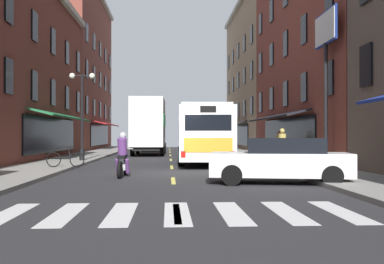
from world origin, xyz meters
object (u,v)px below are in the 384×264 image
(transit_bus, at_px, (202,134))
(sedan_near, at_px, (154,144))
(sedan_mid, at_px, (281,160))
(street_lamp_twin, at_px, (82,112))
(motorcycle_rider, at_px, (123,158))
(pedestrian_mid, at_px, (282,146))
(billboard_sign, at_px, (326,49))
(pedestrian_far, at_px, (279,145))
(box_truck, at_px, (149,127))
(bicycle_near, at_px, (65,159))

(transit_bus, xyz_separation_m, sedan_near, (-3.33, 19.16, -0.89))
(sedan_mid, xyz_separation_m, street_lamp_twin, (-8.41, 11.40, 2.11))
(motorcycle_rider, relative_size, street_lamp_twin, 0.43)
(pedestrian_mid, bearing_deg, billboard_sign, -79.64)
(billboard_sign, relative_size, sedan_mid, 1.53)
(pedestrian_far, bearing_deg, sedan_near, -81.57)
(sedan_near, bearing_deg, sedan_mid, -80.60)
(sedan_near, height_order, pedestrian_far, pedestrian_far)
(transit_bus, xyz_separation_m, pedestrian_far, (4.64, 1.18, -0.63))
(pedestrian_far, bearing_deg, box_truck, -62.19)
(box_truck, relative_size, pedestrian_far, 4.55)
(bicycle_near, bearing_deg, box_truck, 78.63)
(transit_bus, relative_size, motorcycle_rider, 5.42)
(street_lamp_twin, bearing_deg, transit_bus, -1.73)
(pedestrian_far, height_order, street_lamp_twin, street_lamp_twin)
(transit_bus, bearing_deg, pedestrian_mid, -54.04)
(bicycle_near, bearing_deg, pedestrian_mid, 4.01)
(motorcycle_rider, bearing_deg, pedestrian_far, 49.95)
(street_lamp_twin, bearing_deg, sedan_near, 79.88)
(pedestrian_mid, bearing_deg, sedan_near, 37.08)
(billboard_sign, height_order, sedan_near, billboard_sign)
(bicycle_near, distance_m, pedestrian_far, 12.84)
(sedan_mid, bearing_deg, pedestrian_far, 76.61)
(transit_bus, relative_size, box_truck, 1.51)
(billboard_sign, xyz_separation_m, transit_bus, (-5.30, 5.02, -3.90))
(sedan_near, bearing_deg, box_truck, -90.35)
(billboard_sign, relative_size, pedestrian_far, 4.33)
(billboard_sign, relative_size, sedan_near, 1.56)
(sedan_near, xyz_separation_m, street_lamp_twin, (-3.38, -18.96, 2.13))
(billboard_sign, distance_m, street_lamp_twin, 13.37)
(billboard_sign, bearing_deg, sedan_near, 109.65)
(billboard_sign, bearing_deg, motorcycle_rider, -158.01)
(street_lamp_twin, bearing_deg, sedan_mid, -53.57)
(transit_bus, bearing_deg, street_lamp_twin, 178.27)
(box_truck, height_order, sedan_mid, box_truck)
(box_truck, distance_m, pedestrian_far, 11.77)
(sedan_near, height_order, pedestrian_mid, pedestrian_mid)
(sedan_near, relative_size, pedestrian_far, 2.77)
(transit_bus, bearing_deg, pedestrian_far, 14.29)
(sedan_mid, xyz_separation_m, pedestrian_mid, (1.68, 6.54, 0.28))
(billboard_sign, height_order, pedestrian_mid, billboard_sign)
(transit_bus, xyz_separation_m, bicycle_near, (-6.41, -5.33, -1.10))
(transit_bus, xyz_separation_m, box_truck, (-3.39, 9.70, 0.57))
(box_truck, height_order, pedestrian_mid, box_truck)
(sedan_mid, xyz_separation_m, motorcycle_rider, (-5.29, 2.58, -0.03))
(box_truck, height_order, motorcycle_rider, box_truck)
(box_truck, xyz_separation_m, bicycle_near, (-3.02, -15.04, -1.67))
(box_truck, bearing_deg, street_lamp_twin, -109.30)
(sedan_near, distance_m, pedestrian_mid, 24.74)
(motorcycle_rider, distance_m, pedestrian_mid, 8.03)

